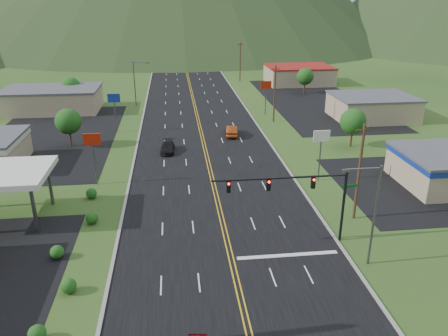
{
  "coord_description": "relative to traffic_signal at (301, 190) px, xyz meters",
  "views": [
    {
      "loc": [
        -4.43,
        -19.94,
        21.35
      ],
      "look_at": [
        0.57,
        22.15,
        4.5
      ],
      "focal_mm": 35.0,
      "sensor_mm": 36.0,
      "label": 1
    }
  ],
  "objects": [
    {
      "name": "pole_sign_west_a",
      "position": [
        -20.48,
        16.0,
        -0.28
      ],
      "size": [
        2.0,
        0.18,
        6.4
      ],
      "color": "#59595E",
      "rests_on": "ground"
    },
    {
      "name": "building_west_far",
      "position": [
        -34.48,
        54.0,
        -3.07
      ],
      "size": [
        18.4,
        11.4,
        4.5
      ],
      "color": "tan",
      "rests_on": "ground"
    },
    {
      "name": "tree_west_b",
      "position": [
        -31.48,
        58.0,
        -1.44
      ],
      "size": [
        3.84,
        3.84,
        5.82
      ],
      "color": "#382314",
      "rests_on": "ground"
    },
    {
      "name": "streetlight_west",
      "position": [
        -18.16,
        56.0,
        -0.15
      ],
      "size": [
        3.28,
        0.25,
        9.0
      ],
      "color": "#59595E",
      "rests_on": "ground"
    },
    {
      "name": "utility_pole_b",
      "position": [
        7.02,
        41.0,
        -0.2
      ],
      "size": [
        1.6,
        0.28,
        10.0
      ],
      "color": "#382314",
      "rests_on": "ground"
    },
    {
      "name": "building_east_mid",
      "position": [
        25.52,
        41.0,
        -3.17
      ],
      "size": [
        14.4,
        11.4,
        4.3
      ],
      "color": "tan",
      "rests_on": "ground"
    },
    {
      "name": "tree_east_a",
      "position": [
        15.52,
        26.0,
        -1.44
      ],
      "size": [
        3.84,
        3.84,
        5.82
      ],
      "color": "#382314",
      "rests_on": "ground"
    },
    {
      "name": "tree_east_b",
      "position": [
        19.52,
        64.0,
        -1.44
      ],
      "size": [
        3.84,
        3.84,
        5.82
      ],
      "color": "#382314",
      "rests_on": "ground"
    },
    {
      "name": "utility_pole_d",
      "position": [
        7.02,
        121.0,
        -0.2
      ],
      "size": [
        1.6,
        0.28,
        10.0
      ],
      "color": "#382314",
      "rests_on": "ground"
    },
    {
      "name": "utility_pole_c",
      "position": [
        7.02,
        81.0,
        -0.2
      ],
      "size": [
        1.6,
        0.28,
        10.0
      ],
      "color": "#382314",
      "rests_on": "ground"
    },
    {
      "name": "streetlight_east",
      "position": [
        4.7,
        -4.0,
        -0.15
      ],
      "size": [
        3.28,
        0.25,
        9.0
      ],
      "color": "#59595E",
      "rests_on": "ground"
    },
    {
      "name": "traffic_signal",
      "position": [
        0.0,
        0.0,
        0.0
      ],
      "size": [
        13.1,
        0.43,
        7.0
      ],
      "color": "black",
      "rests_on": "ground"
    },
    {
      "name": "car_red_far",
      "position": [
        -1.61,
        33.51,
        -4.51
      ],
      "size": [
        2.4,
        5.18,
        1.65
      ],
      "primitive_type": "imported",
      "rotation": [
        0.0,
        0.0,
        3.01
      ],
      "color": "#993710",
      "rests_on": "ground"
    },
    {
      "name": "pole_sign_east_a",
      "position": [
        6.52,
        14.0,
        -0.28
      ],
      "size": [
        2.0,
        0.18,
        6.4
      ],
      "color": "#59595E",
      "rests_on": "ground"
    },
    {
      "name": "pole_sign_west_b",
      "position": [
        -20.48,
        38.0,
        -0.28
      ],
      "size": [
        2.0,
        0.18,
        6.4
      ],
      "color": "#59595E",
      "rests_on": "ground"
    },
    {
      "name": "building_east_far",
      "position": [
        21.52,
        76.0,
        -3.07
      ],
      "size": [
        16.4,
        12.4,
        4.5
      ],
      "color": "tan",
      "rests_on": "ground"
    },
    {
      "name": "tree_west_a",
      "position": [
        -26.48,
        31.0,
        -1.44
      ],
      "size": [
        3.84,
        3.84,
        5.82
      ],
      "color": "#382314",
      "rests_on": "ground"
    },
    {
      "name": "utility_pole_a",
      "position": [
        7.02,
        4.0,
        -0.2
      ],
      "size": [
        1.6,
        0.28,
        10.0
      ],
      "color": "#382314",
      "rests_on": "ground"
    },
    {
      "name": "car_dark_mid",
      "position": [
        -11.96,
        26.6,
        -4.65
      ],
      "size": [
        2.14,
        4.77,
        1.36
      ],
      "primitive_type": "imported",
      "rotation": [
        0.0,
        0.0,
        -0.05
      ],
      "color": "black",
      "rests_on": "ground"
    },
    {
      "name": "pole_sign_east_b",
      "position": [
        6.52,
        46.0,
        -0.28
      ],
      "size": [
        2.0,
        0.18,
        6.4
      ],
      "color": "#59595E",
      "rests_on": "ground"
    }
  ]
}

